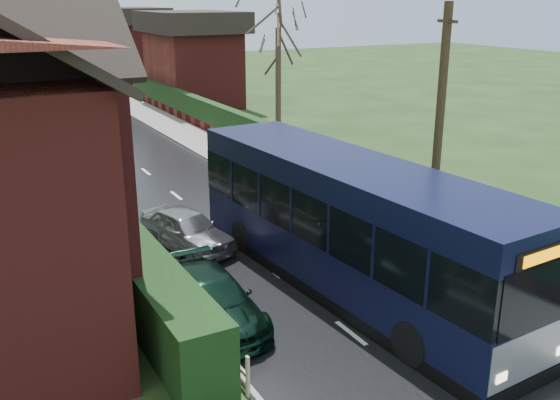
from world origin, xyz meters
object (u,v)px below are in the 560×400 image
bus (351,227)px  bus_stop_sign (300,163)px  car_green (213,300)px  car_silver (187,229)px  telegraph_pole (438,134)px

bus → bus_stop_sign: 6.06m
car_green → bus: bearing=1.0°
car_silver → telegraph_pole: bearing=-46.4°
bus → telegraph_pole: telegraph_pole is taller
bus_stop_sign → telegraph_pole: bearing=-56.7°
bus_stop_sign → telegraph_pole: telegraph_pole is taller
bus → telegraph_pole: 4.04m
bus_stop_sign → car_silver: bearing=-151.3°
car_silver → bus_stop_sign: 4.99m
bus → car_silver: (-2.86, 4.69, -1.10)m
bus → car_green: (-3.94, 0.00, -1.14)m
bus_stop_sign → telegraph_pole: 5.63m
bus_stop_sign → telegraph_pole: (1.60, -5.08, 1.84)m
car_silver → car_green: (-1.08, -4.69, -0.04)m
bus → car_green: size_ratio=2.86×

